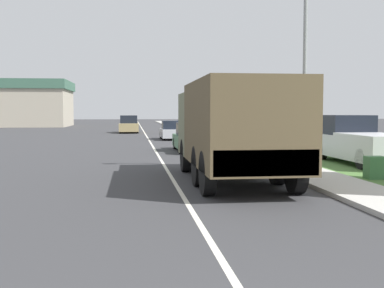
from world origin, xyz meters
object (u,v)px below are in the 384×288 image
object	(u,v)px
car_nearest_ahead	(193,138)
car_second_ahead	(174,131)
military_truck	(234,126)
lamp_post	(299,50)
pickup_truck	(358,141)
car_third_ahead	(129,125)

from	to	relation	value
car_nearest_ahead	car_second_ahead	bearing A→B (deg)	90.44
military_truck	lamp_post	xyz separation A→B (m)	(2.78, 2.25, 2.56)
car_nearest_ahead	pickup_truck	xyz separation A→B (m)	(5.87, -6.84, 0.23)
car_second_ahead	pickup_truck	world-z (taller)	pickup_truck
car_third_ahead	lamp_post	bearing A→B (deg)	-79.15
military_truck	car_second_ahead	size ratio (longest dim) A/B	1.83
car_second_ahead	pickup_truck	xyz separation A→B (m)	(5.96, -17.65, 0.26)
car_second_ahead	car_third_ahead	distance (m)	12.33
car_nearest_ahead	military_truck	bearing A→B (deg)	-91.06
car_nearest_ahead	car_second_ahead	world-z (taller)	car_nearest_ahead
car_nearest_ahead	pickup_truck	size ratio (longest dim) A/B	0.83
car_third_ahead	lamp_post	distance (m)	32.45
car_third_ahead	pickup_truck	world-z (taller)	pickup_truck
car_third_ahead	pickup_truck	size ratio (longest dim) A/B	0.81
military_truck	car_nearest_ahead	size ratio (longest dim) A/B	1.57
car_nearest_ahead	pickup_truck	distance (m)	9.02
military_truck	pickup_truck	bearing A→B (deg)	36.17
military_truck	car_nearest_ahead	distance (m)	11.34
military_truck	car_second_ahead	world-z (taller)	military_truck
pickup_truck	car_nearest_ahead	bearing A→B (deg)	130.62
military_truck	car_nearest_ahead	bearing A→B (deg)	88.94
car_second_ahead	lamp_post	world-z (taller)	lamp_post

